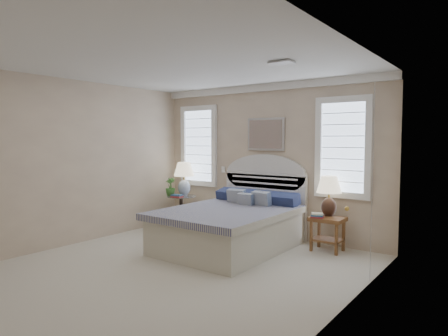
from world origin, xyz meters
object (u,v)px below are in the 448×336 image
(side_table_left, at_px, (181,208))
(nightstand_right, at_px, (328,226))
(lamp_right, at_px, (329,191))
(bed, at_px, (233,224))
(lamp_left, at_px, (184,175))
(floor_pot, at_px, (174,219))

(side_table_left, height_order, nightstand_right, side_table_left)
(side_table_left, distance_m, lamp_right, 2.97)
(bed, xyz_separation_m, lamp_left, (-1.67, 0.70, 0.64))
(bed, distance_m, nightstand_right, 1.47)
(nightstand_right, height_order, lamp_right, lamp_right)
(side_table_left, height_order, lamp_left, lamp_left)
(bed, height_order, lamp_right, bed)
(bed, xyz_separation_m, nightstand_right, (1.30, 0.69, 0.00))
(nightstand_right, xyz_separation_m, lamp_left, (-2.97, 0.01, 0.64))
(lamp_left, height_order, lamp_right, lamp_left)
(lamp_left, relative_size, lamp_right, 1.04)
(nightstand_right, relative_size, floor_pot, 1.29)
(nightstand_right, xyz_separation_m, floor_pot, (-3.01, -0.24, -0.20))
(side_table_left, relative_size, lamp_right, 0.99)
(side_table_left, height_order, lamp_right, lamp_right)
(nightstand_right, bearing_deg, lamp_right, 106.07)
(bed, bearing_deg, floor_pot, 165.11)
(lamp_right, bearing_deg, lamp_left, -177.79)
(floor_pot, bearing_deg, bed, -14.89)
(side_table_left, bearing_deg, nightstand_right, 1.94)
(nightstand_right, height_order, lamp_left, lamp_left)
(side_table_left, relative_size, nightstand_right, 1.19)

